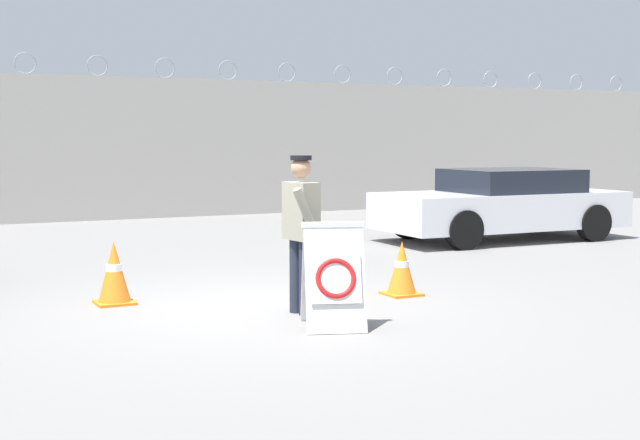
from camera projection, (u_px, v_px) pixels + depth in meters
name	position (u px, v px, depth m)	size (l,w,h in m)	color
ground_plane	(261.00, 309.00, 9.67)	(90.00, 90.00, 0.00)	gray
perimeter_wall	(64.00, 148.00, 19.46)	(36.00, 0.30, 3.65)	#ADA8A0
barricade_sign	(334.00, 276.00, 8.68)	(0.78, 0.84, 1.04)	white
security_guard	(301.00, 227.00, 9.33)	(0.37, 0.63, 1.67)	#232838
traffic_cone_near	(114.00, 273.00, 9.94)	(0.42, 0.42, 0.71)	orange
traffic_cone_mid	(402.00, 269.00, 10.49)	(0.40, 0.40, 0.64)	orange
parked_car_far_side	(502.00, 204.00, 16.05)	(4.51, 2.03, 1.28)	black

